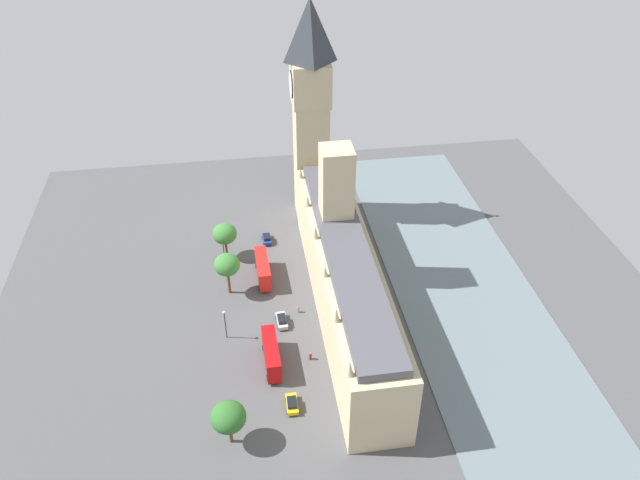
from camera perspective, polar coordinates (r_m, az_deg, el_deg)
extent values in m
plane|color=#4C4C4F|center=(123.84, 1.37, -6.77)|extent=(134.56, 134.56, 0.00)
cube|color=slate|center=(130.37, 13.51, -5.31)|extent=(28.70, 121.11, 0.25)
cube|color=#CCBA8E|center=(119.28, 2.36, -4.07)|extent=(10.75, 64.56, 14.68)
cube|color=#CCBA8E|center=(123.67, 1.47, 2.16)|extent=(6.18, 6.18, 30.47)
cube|color=#4C4C54|center=(114.22, 2.46, -0.95)|extent=(8.17, 61.98, 1.60)
cone|color=#CCBA8E|center=(137.38, -1.83, 6.22)|extent=(1.20, 1.20, 2.46)
cone|color=#CCBA8E|center=(127.52, -1.18, 3.64)|extent=(1.20, 1.20, 2.34)
cone|color=#CCBA8E|center=(117.81, -0.43, 0.75)|extent=(1.20, 1.20, 2.79)
cone|color=#CCBA8E|center=(108.83, 0.45, -2.89)|extent=(1.20, 1.20, 2.11)
cone|color=#CCBA8E|center=(99.97, 1.50, -6.89)|extent=(1.20, 1.20, 2.70)
cone|color=#CCBA8E|center=(91.86, 2.76, -11.71)|extent=(1.20, 1.20, 2.92)
cube|color=#CCBA8E|center=(145.61, -0.81, 7.32)|extent=(7.49, 7.49, 28.48)
cube|color=#CCBA8E|center=(137.54, -0.88, 14.27)|extent=(8.24, 8.24, 9.44)
cylinder|color=silver|center=(137.08, -2.70, 14.16)|extent=(0.25, 5.69, 5.69)
torus|color=black|center=(137.08, -2.70, 14.16)|extent=(0.24, 5.93, 5.93)
cylinder|color=silver|center=(141.48, -1.12, 14.90)|extent=(5.69, 0.25, 5.69)
torus|color=black|center=(141.48, -1.12, 14.90)|extent=(5.93, 0.24, 5.93)
pyramid|color=#2D3338|center=(133.77, -0.92, 18.80)|extent=(8.24, 8.24, 13.27)
cube|color=navy|center=(142.71, -4.91, 0.10)|extent=(1.98, 4.20, 0.75)
cube|color=black|center=(142.14, -4.92, 0.28)|extent=(1.62, 2.37, 0.65)
cylinder|color=black|center=(143.95, -5.30, 0.24)|extent=(0.28, 0.69, 0.68)
cylinder|color=black|center=(144.06, -4.64, 0.32)|extent=(0.28, 0.69, 0.68)
cylinder|color=black|center=(141.81, -5.17, -0.37)|extent=(0.28, 0.69, 0.68)
cylinder|color=black|center=(141.92, -4.51, -0.30)|extent=(0.28, 0.69, 0.68)
cube|color=red|center=(130.99, -5.28, -2.62)|extent=(2.81, 10.57, 4.20)
cube|color=black|center=(130.94, -5.29, -2.59)|extent=(2.86, 10.17, 0.70)
cylinder|color=black|center=(135.12, -5.88, -2.41)|extent=(0.38, 1.11, 1.10)
cylinder|color=black|center=(135.23, -4.92, -2.31)|extent=(0.38, 1.11, 1.10)
cylinder|color=black|center=(129.42, -5.57, -4.40)|extent=(0.38, 1.11, 1.10)
cylinder|color=black|center=(129.54, -4.56, -4.29)|extent=(0.38, 1.11, 1.10)
cube|color=#B7B7BC|center=(121.44, -3.54, -7.43)|extent=(2.08, 4.62, 0.75)
cube|color=black|center=(120.79, -3.54, -7.26)|extent=(1.69, 2.61, 0.65)
cylinder|color=black|center=(122.68, -4.03, -7.15)|extent=(0.28, 0.69, 0.68)
cylinder|color=black|center=(122.82, -3.24, -7.05)|extent=(0.28, 0.69, 0.68)
cylinder|color=black|center=(120.58, -3.83, -8.08)|extent=(0.28, 0.69, 0.68)
cylinder|color=black|center=(120.73, -3.03, -7.97)|extent=(0.28, 0.69, 0.68)
cube|color=#B20C0F|center=(112.72, -4.51, -10.38)|extent=(2.77, 10.56, 4.20)
cube|color=black|center=(112.66, -4.51, -10.35)|extent=(2.82, 10.16, 0.70)
cylinder|color=black|center=(111.83, -3.64, -12.41)|extent=(0.38, 1.11, 1.10)
cylinder|color=black|center=(111.72, -4.84, -12.54)|extent=(0.38, 1.11, 1.10)
cylinder|color=black|center=(116.83, -4.09, -9.74)|extent=(0.38, 1.11, 1.10)
cylinder|color=black|center=(116.74, -5.23, -9.87)|extent=(0.38, 1.11, 1.10)
cube|color=gold|center=(107.50, -2.60, -14.87)|extent=(1.94, 4.21, 0.75)
cube|color=black|center=(106.83, -2.60, -14.72)|extent=(1.61, 2.36, 0.65)
cylinder|color=black|center=(108.61, -3.14, -14.49)|extent=(0.26, 0.68, 0.68)
cylinder|color=black|center=(108.68, -2.20, -14.41)|extent=(0.26, 0.68, 0.68)
cylinder|color=black|center=(106.92, -3.00, -15.59)|extent=(0.26, 0.68, 0.68)
cylinder|color=black|center=(107.00, -2.04, -15.50)|extent=(0.26, 0.68, 0.68)
cylinder|color=maroon|center=(114.59, -0.89, -10.68)|extent=(0.65, 0.65, 1.39)
sphere|color=tan|center=(113.99, -0.90, -10.39)|extent=(0.27, 0.27, 0.27)
cube|color=gray|center=(114.72, -0.82, -10.56)|extent=(0.32, 0.27, 0.25)
cylinder|color=gray|center=(123.65, -2.04, -6.44)|extent=(0.64, 0.64, 1.37)
sphere|color=#8C6647|center=(123.10, -2.05, -6.15)|extent=(0.26, 0.26, 0.26)
cube|color=maroon|center=(123.78, -1.97, -6.33)|extent=(0.31, 0.28, 0.25)
cylinder|color=brown|center=(103.22, -8.24, -17.23)|extent=(0.56, 0.56, 3.90)
ellipsoid|color=#2D6628|center=(100.04, -8.44, -15.84)|extent=(5.58, 5.58, 4.74)
cylinder|color=brown|center=(138.47, -8.63, -0.79)|extent=(0.56, 0.56, 4.15)
ellipsoid|color=#387533|center=(136.11, -8.78, 0.58)|extent=(5.31, 5.31, 4.51)
cylinder|color=brown|center=(128.21, -8.39, -3.89)|extent=(0.56, 0.56, 5.33)
ellipsoid|color=#387533|center=(125.32, -8.57, -2.26)|extent=(5.25, 5.25, 4.46)
cylinder|color=black|center=(118.16, -8.70, -7.79)|extent=(0.18, 0.18, 6.16)
sphere|color=#F2EAC6|center=(115.88, -8.85, -6.59)|extent=(0.56, 0.56, 0.56)
cylinder|color=black|center=(137.10, -8.87, -0.89)|extent=(0.18, 0.18, 5.51)
sphere|color=#F2EAC6|center=(135.32, -8.99, 0.14)|extent=(0.56, 0.56, 0.56)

